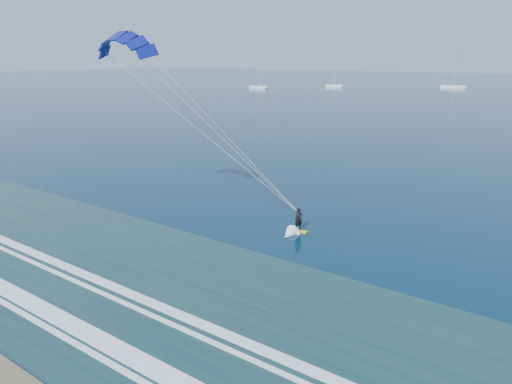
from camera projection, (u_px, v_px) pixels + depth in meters
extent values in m
cube|color=#1E423F|center=(98.00, 300.00, 26.99)|extent=(600.00, 22.00, 0.03)
cube|color=white|center=(60.00, 318.00, 25.01)|extent=(600.00, 1.10, 0.07)
cube|color=white|center=(119.00, 289.00, 28.16)|extent=(600.00, 0.70, 0.07)
cube|color=yellow|center=(298.00, 231.00, 37.63)|extent=(1.54, 0.50, 0.09)
imported|color=black|center=(299.00, 219.00, 37.34)|extent=(0.75, 0.83, 1.90)
cone|color=white|center=(289.00, 235.00, 36.67)|extent=(1.31, 1.74, 1.10)
cube|color=white|center=(259.00, 87.00, 208.20)|extent=(8.58, 2.40, 1.20)
cylinder|color=silver|center=(259.00, 74.00, 206.54)|extent=(0.18, 0.18, 10.48)
cylinder|color=silver|center=(261.00, 84.00, 207.14)|extent=(2.60, 0.12, 0.12)
cube|color=white|center=(334.00, 86.00, 216.22)|extent=(8.15, 2.40, 1.20)
cylinder|color=silver|center=(335.00, 74.00, 214.62)|extent=(0.18, 0.18, 10.07)
cylinder|color=silver|center=(337.00, 83.00, 215.17)|extent=(2.60, 0.12, 0.12)
cube|color=white|center=(453.00, 87.00, 212.23)|extent=(10.81, 2.40, 1.20)
cylinder|color=silver|center=(455.00, 71.00, 210.19)|extent=(0.18, 0.18, 13.09)
cylinder|color=silver|center=(456.00, 84.00, 211.17)|extent=(2.60, 0.12, 0.12)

